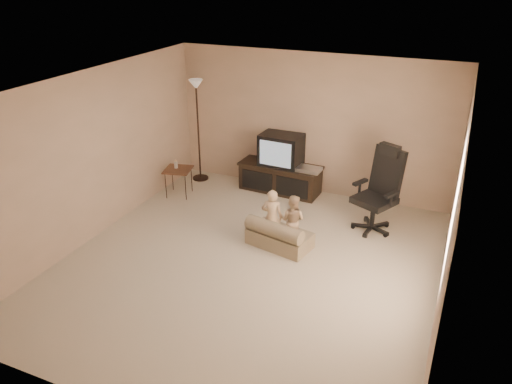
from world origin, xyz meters
TOP-DOWN VIEW (x-y plane):
  - floor at (0.00, 0.00)m, footprint 5.50×5.50m
  - room_shell at (0.00, 0.00)m, footprint 5.50×5.50m
  - tv_stand at (-0.47, 2.49)m, footprint 1.54×0.64m
  - office_chair at (1.42, 1.74)m, footprint 0.84×0.86m
  - side_table at (-2.09, 1.61)m, footprint 0.55×0.55m
  - floor_lamp at (-2.09, 2.40)m, footprint 0.30×0.30m
  - child_sofa at (0.21, 0.62)m, footprint 1.01×0.70m
  - toddler_left at (0.08, 0.68)m, footprint 0.36×0.30m
  - toddler_right at (0.36, 0.78)m, footprint 0.39×0.22m

SIDE VIEW (x-z plane):
  - floor at x=0.00m, z-range 0.00..0.00m
  - child_sofa at x=0.21m, z-range -0.04..0.41m
  - toddler_right at x=0.36m, z-range 0.00..0.79m
  - toddler_left at x=0.08m, z-range 0.00..0.87m
  - tv_stand at x=-0.47m, z-range -0.09..0.99m
  - side_table at x=-2.09m, z-range 0.15..0.83m
  - office_chair at x=1.42m, z-range -0.19..1.18m
  - floor_lamp at x=-2.09m, z-range 0.44..2.38m
  - room_shell at x=0.00m, z-range -1.23..4.27m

